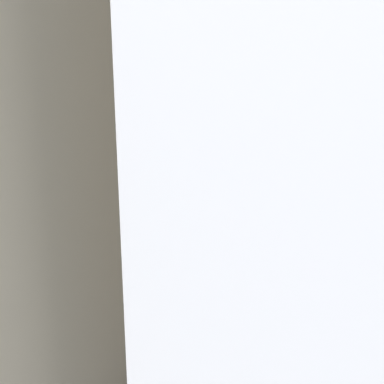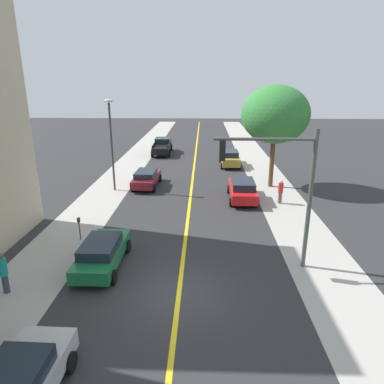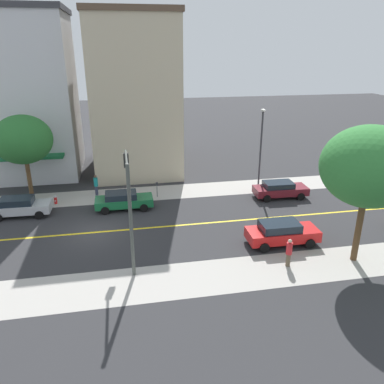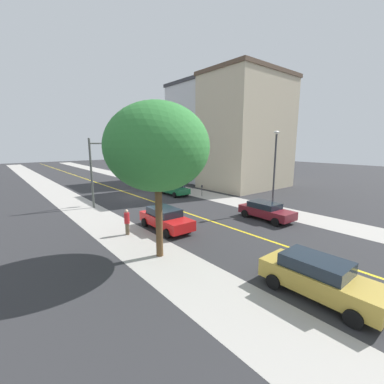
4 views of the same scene
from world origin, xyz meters
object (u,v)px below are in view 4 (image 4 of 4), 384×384
Objects in this scene: red_sedan_right_curb at (166,218)px; street_tree_right_corner at (157,147)px; street_tree_left_near at (163,150)px; pedestrian_red_shirt at (127,221)px; maroon_sedan_left_curb at (266,210)px; silver_sedan_left_curb at (143,181)px; parking_meter at (202,189)px; pedestrian_teal_shirt at (185,182)px; green_sedan_left_curb at (173,189)px; gold_sedan_right_curb at (319,277)px; fire_hydrant at (163,184)px; traffic_light_mast at (104,162)px; street_lamp at (275,164)px.

street_tree_right_corner is at bearing -36.71° from red_sedan_right_curb.
street_tree_left_near is 4.04× the size of pedestrian_red_shirt.
silver_sedan_left_curb is at bearing -178.43° from maroon_sedan_left_curb.
parking_meter is 14.02m from pedestrian_red_shirt.
pedestrian_teal_shirt is at bearing 169.24° from maroon_sedan_left_curb.
green_sedan_left_curb is at bearing -178.09° from maroon_sedan_left_curb.
red_sedan_right_curb is 10.90m from gold_sedan_right_curb.
fire_hydrant is at bearing 148.61° from red_sedan_right_curb.
red_sedan_right_curb is 16.61m from pedestrian_teal_shirt.
traffic_light_mast is at bearing -87.26° from green_sedan_left_curb.
green_sedan_left_curb is (-10.43, -13.60, -5.18)m from street_tree_right_corner.
street_tree_left_near is at bearing -77.25° from pedestrian_red_shirt.
street_lamp reaches higher than traffic_light_mast.
pedestrian_teal_shirt is (-3.47, -2.25, 0.23)m from green_sedan_left_curb.
street_tree_left_near is at bearing -134.43° from pedestrian_teal_shirt.
gold_sedan_right_curb is at bearing -13.63° from silver_sedan_left_curb.
pedestrian_red_shirt is at bearing -91.03° from street_tree_right_corner.
silver_sedan_left_curb is 0.98× the size of maroon_sedan_left_curb.
street_tree_right_corner is 13.04m from street_lamp.
parking_meter is 0.18× the size of street_lamp.
gold_sedan_right_curb reaches higher than silver_sedan_left_curb.
pedestrian_teal_shirt is (-11.17, -12.30, 0.17)m from red_sedan_right_curb.
street_tree_left_near is at bearing 33.94° from traffic_light_mast.
maroon_sedan_left_curb is (2.10, 18.67, 0.39)m from fire_hydrant.
gold_sedan_right_curb is at bearing 155.82° from pedestrian_red_shirt.
street_tree_left_near is 6.77m from pedestrian_teal_shirt.
pedestrian_red_shirt is at bearing 50.04° from fire_hydrant.
parking_meter is 0.29× the size of maroon_sedan_left_curb.
traffic_light_mast is at bearing 33.94° from street_tree_left_near.
parking_meter is at bearing 11.71° from silver_sedan_left_curb.
street_tree_left_near is 5.54m from silver_sedan_left_curb.
pedestrian_red_shirt is 0.96× the size of pedestrian_teal_shirt.
street_tree_left_near is 9.46m from green_sedan_left_curb.
silver_sedan_left_curb is at bearing -79.56° from parking_meter.
red_sedan_right_curb is (-2.73, -3.55, -5.12)m from street_tree_right_corner.
gold_sedan_right_curb is 1.05× the size of silver_sedan_left_curb.
traffic_light_mast is at bearing -99.12° from street_tree_right_corner.
fire_hydrant is 0.16× the size of red_sedan_right_curb.
fire_hydrant is 18.79m from maroon_sedan_left_curb.
maroon_sedan_left_curb is at bearing 0.18° from green_sedan_left_curb.
gold_sedan_right_curb reaches higher than green_sedan_left_curb.
pedestrian_red_shirt is 18.05m from pedestrian_teal_shirt.
street_tree_right_corner is 1.77× the size of gold_sedan_right_curb.
maroon_sedan_left_curb is (3.54, 20.78, -4.39)m from street_tree_left_near.
red_sedan_right_curb is (10.14, -2.10, -3.57)m from street_lamp.
pedestrian_red_shirt is at bearing -3.75° from pedestrian_teal_shirt.
gold_sedan_right_curb is at bearing 1.78° from red_sedan_right_curb.
street_tree_right_corner is 21.66m from pedestrian_teal_shirt.
maroon_sedan_left_curb is at bearing -148.22° from pedestrian_red_shirt.
gold_sedan_right_curb is at bearing 111.64° from street_tree_right_corner.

